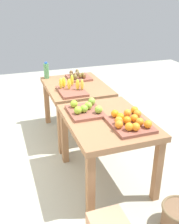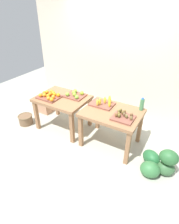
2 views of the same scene
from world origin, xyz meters
name	(u,v)px [view 1 (image 1 of 2)]	position (x,y,z in m)	size (l,w,h in m)	color
ground_plane	(89,152)	(0.00, 0.00, 0.00)	(8.00, 8.00, 0.00)	#ACAE9F
display_table_left	(107,128)	(-0.56, 0.00, 0.63)	(1.04, 0.80, 0.73)	#956745
display_table_right	(76,92)	(0.56, 0.00, 0.63)	(1.04, 0.80, 0.73)	#956745
orange_bin	(130,122)	(-0.77, -0.14, 0.78)	(0.45, 0.37, 0.11)	brown
apple_bin	(85,109)	(-0.35, 0.16, 0.77)	(0.40, 0.34, 0.11)	brown
banana_crate	(72,89)	(0.31, 0.13, 0.78)	(0.44, 0.32, 0.17)	brown
kiwi_bin	(78,77)	(0.81, -0.11, 0.77)	(0.36, 0.32, 0.10)	brown
water_bottle	(46,71)	(0.99, 0.32, 0.85)	(0.07, 0.07, 0.24)	#4C8C59
watermelon_pile	(75,96)	(1.52, -0.25, 0.18)	(0.65, 0.63, 0.48)	#37653A
wicker_basket	(179,216)	(-1.40, -0.35, 0.12)	(0.32, 0.32, 0.22)	brown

